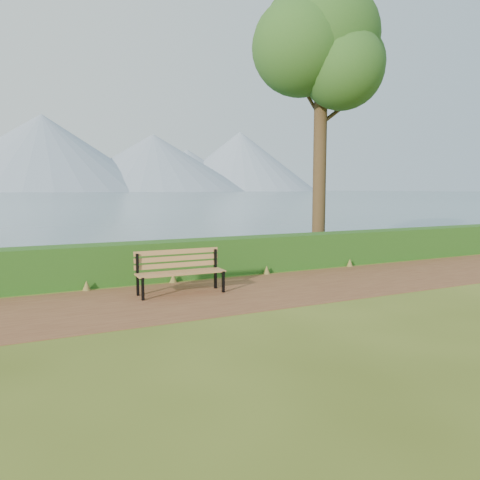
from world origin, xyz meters
TOP-DOWN VIEW (x-y plane):
  - ground at (0.00, 0.00)m, footprint 140.00×140.00m
  - path at (0.00, 0.30)m, footprint 40.00×3.40m
  - hedge at (0.00, 2.60)m, footprint 32.00×0.85m
  - water at (0.00, 260.00)m, footprint 700.00×510.00m
  - mountains at (-9.17, 406.05)m, footprint 585.00×190.00m
  - bench at (-1.34, 0.83)m, footprint 1.99×0.63m
  - tree at (4.69, 3.97)m, footprint 4.90×4.05m

SIDE VIEW (x-z plane):
  - ground at x=0.00m, z-range 0.00..0.00m
  - path at x=0.00m, z-range 0.00..0.01m
  - water at x=0.00m, z-range 0.00..0.01m
  - hedge at x=0.00m, z-range 0.00..1.00m
  - bench at x=-1.34m, z-range 0.08..1.07m
  - tree at x=4.69m, z-range 2.30..11.77m
  - mountains at x=-9.17m, z-range -7.30..62.70m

